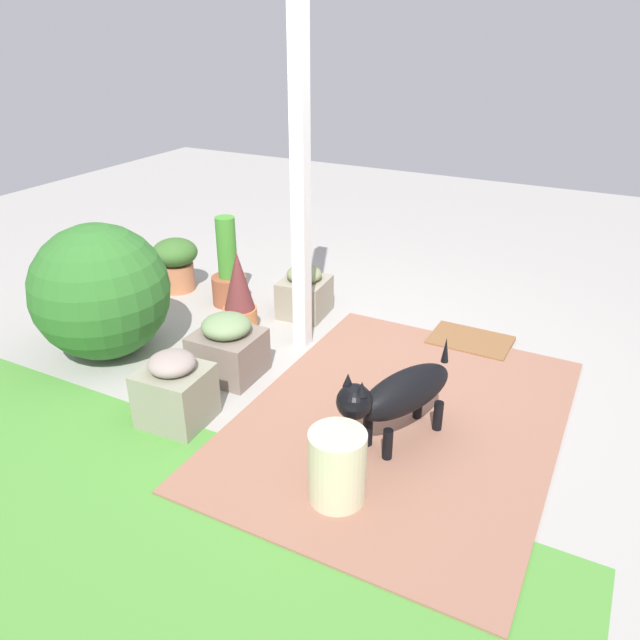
{
  "coord_description": "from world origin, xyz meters",
  "views": [
    {
      "loc": [
        -1.74,
        3.34,
        2.2
      ],
      "look_at": [
        -0.1,
        0.19,
        0.45
      ],
      "focal_mm": 34.58,
      "sensor_mm": 36.0,
      "label": 1
    }
  ],
  "objects_px": {
    "stone_planter_far": "(175,390)",
    "ceramic_urn": "(337,468)",
    "round_shrub": "(101,292)",
    "terracotta_pot_spiky": "(239,293)",
    "porch_pillar": "(300,170)",
    "doormat": "(470,341)",
    "terracotta_pot_broad": "(176,261)",
    "terracotta_pot_tall": "(228,274)",
    "stone_planter_nearest": "(304,293)",
    "stone_planter_mid": "(228,348)",
    "dog": "(399,394)"
  },
  "relations": [
    {
      "from": "terracotta_pot_broad",
      "to": "dog",
      "type": "height_order",
      "value": "dog"
    },
    {
      "from": "terracotta_pot_tall",
      "to": "ceramic_urn",
      "type": "height_order",
      "value": "terracotta_pot_tall"
    },
    {
      "from": "stone_planter_mid",
      "to": "doormat",
      "type": "xyz_separation_m",
      "value": [
        -1.34,
        -1.21,
        -0.19
      ]
    },
    {
      "from": "terracotta_pot_broad",
      "to": "doormat",
      "type": "xyz_separation_m",
      "value": [
        -2.6,
        -0.21,
        -0.25
      ]
    },
    {
      "from": "porch_pillar",
      "to": "terracotta_pot_tall",
      "type": "xyz_separation_m",
      "value": [
        0.91,
        -0.36,
        -1.03
      ]
    },
    {
      "from": "dog",
      "to": "stone_planter_mid",
      "type": "bearing_deg",
      "value": -8.28
    },
    {
      "from": "porch_pillar",
      "to": "stone_planter_far",
      "type": "bearing_deg",
      "value": 80.58
    },
    {
      "from": "terracotta_pot_broad",
      "to": "dog",
      "type": "relative_size",
      "value": 0.58
    },
    {
      "from": "porch_pillar",
      "to": "terracotta_pot_spiky",
      "type": "xyz_separation_m",
      "value": [
        0.55,
        0.01,
        -0.99
      ]
    },
    {
      "from": "porch_pillar",
      "to": "terracotta_pot_broad",
      "type": "relative_size",
      "value": 5.52
    },
    {
      "from": "terracotta_pot_tall",
      "to": "ceramic_urn",
      "type": "relative_size",
      "value": 1.87
    },
    {
      "from": "round_shrub",
      "to": "ceramic_urn",
      "type": "xyz_separation_m",
      "value": [
        -2.15,
        0.62,
        -0.28
      ]
    },
    {
      "from": "dog",
      "to": "doormat",
      "type": "distance_m",
      "value": 1.44
    },
    {
      "from": "stone_planter_far",
      "to": "ceramic_urn",
      "type": "distance_m",
      "value": 1.17
    },
    {
      "from": "terracotta_pot_tall",
      "to": "dog",
      "type": "xyz_separation_m",
      "value": [
        -1.96,
        1.16,
        0.06
      ]
    },
    {
      "from": "terracotta_pot_broad",
      "to": "stone_planter_far",
      "type": "bearing_deg",
      "value": 129.16
    },
    {
      "from": "porch_pillar",
      "to": "terracotta_pot_broad",
      "type": "xyz_separation_m",
      "value": [
        1.49,
        -0.39,
        -1.03
      ]
    },
    {
      "from": "stone_planter_mid",
      "to": "ceramic_urn",
      "type": "distance_m",
      "value": 1.41
    },
    {
      "from": "porch_pillar",
      "to": "stone_planter_far",
      "type": "relative_size",
      "value": 5.61
    },
    {
      "from": "stone_planter_mid",
      "to": "stone_planter_far",
      "type": "bearing_deg",
      "value": 93.52
    },
    {
      "from": "terracotta_pot_spiky",
      "to": "dog",
      "type": "bearing_deg",
      "value": 153.7
    },
    {
      "from": "stone_planter_far",
      "to": "terracotta_pot_tall",
      "type": "distance_m",
      "value": 1.71
    },
    {
      "from": "stone_planter_nearest",
      "to": "stone_planter_mid",
      "type": "distance_m",
      "value": 1.08
    },
    {
      "from": "round_shrub",
      "to": "dog",
      "type": "distance_m",
      "value": 2.25
    },
    {
      "from": "stone_planter_far",
      "to": "dog",
      "type": "height_order",
      "value": "dog"
    },
    {
      "from": "doormat",
      "to": "ceramic_urn",
      "type": "bearing_deg",
      "value": 85.6
    },
    {
      "from": "stone_planter_mid",
      "to": "terracotta_pot_spiky",
      "type": "relative_size",
      "value": 0.69
    },
    {
      "from": "terracotta_pot_spiky",
      "to": "doormat",
      "type": "xyz_separation_m",
      "value": [
        -1.66,
        -0.61,
        -0.29
      ]
    },
    {
      "from": "stone_planter_mid",
      "to": "round_shrub",
      "type": "bearing_deg",
      "value": 8.59
    },
    {
      "from": "porch_pillar",
      "to": "doormat",
      "type": "height_order",
      "value": "porch_pillar"
    },
    {
      "from": "stone_planter_nearest",
      "to": "stone_planter_mid",
      "type": "relative_size",
      "value": 0.94
    },
    {
      "from": "dog",
      "to": "doormat",
      "type": "height_order",
      "value": "dog"
    },
    {
      "from": "stone_planter_nearest",
      "to": "stone_planter_far",
      "type": "distance_m",
      "value": 1.66
    },
    {
      "from": "round_shrub",
      "to": "ceramic_urn",
      "type": "height_order",
      "value": "round_shrub"
    },
    {
      "from": "ceramic_urn",
      "to": "stone_planter_far",
      "type": "bearing_deg",
      "value": -8.44
    },
    {
      "from": "stone_planter_mid",
      "to": "stone_planter_far",
      "type": "height_order",
      "value": "stone_planter_far"
    },
    {
      "from": "stone_planter_far",
      "to": "ceramic_urn",
      "type": "height_order",
      "value": "stone_planter_far"
    },
    {
      "from": "stone_planter_nearest",
      "to": "round_shrub",
      "type": "bearing_deg",
      "value": 52.01
    },
    {
      "from": "porch_pillar",
      "to": "round_shrub",
      "type": "xyz_separation_m",
      "value": [
        1.19,
        0.76,
        -0.82
      ]
    },
    {
      "from": "dog",
      "to": "terracotta_pot_spiky",
      "type": "bearing_deg",
      "value": -26.3
    },
    {
      "from": "stone_planter_nearest",
      "to": "round_shrub",
      "type": "distance_m",
      "value": 1.57
    },
    {
      "from": "terracotta_pot_tall",
      "to": "dog",
      "type": "distance_m",
      "value": 2.28
    },
    {
      "from": "terracotta_pot_tall",
      "to": "doormat",
      "type": "xyz_separation_m",
      "value": [
        -2.02,
        -0.24,
        -0.26
      ]
    },
    {
      "from": "round_shrub",
      "to": "terracotta_pot_spiky",
      "type": "xyz_separation_m",
      "value": [
        -0.64,
        -0.75,
        -0.17
      ]
    },
    {
      "from": "dog",
      "to": "ceramic_urn",
      "type": "xyz_separation_m",
      "value": [
        0.1,
        0.57,
        -0.13
      ]
    },
    {
      "from": "terracotta_pot_tall",
      "to": "ceramic_urn",
      "type": "bearing_deg",
      "value": 137.15
    },
    {
      "from": "stone_planter_mid",
      "to": "terracotta_pot_tall",
      "type": "height_order",
      "value": "terracotta_pot_tall"
    },
    {
      "from": "stone_planter_mid",
      "to": "terracotta_pot_spiky",
      "type": "height_order",
      "value": "terracotta_pot_spiky"
    },
    {
      "from": "round_shrub",
      "to": "doormat",
      "type": "distance_m",
      "value": 2.71
    },
    {
      "from": "terracotta_pot_spiky",
      "to": "ceramic_urn",
      "type": "xyz_separation_m",
      "value": [
        -1.51,
        1.36,
        -0.1
      ]
    }
  ]
}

